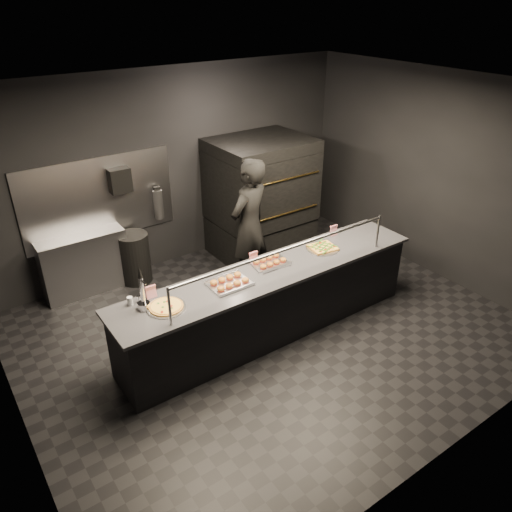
{
  "coord_description": "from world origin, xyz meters",
  "views": [
    {
      "loc": [
        -3.17,
        -4.18,
        3.95
      ],
      "look_at": [
        -0.09,
        0.2,
        1.05
      ],
      "focal_mm": 35.0,
      "sensor_mm": 36.0,
      "label": 1
    }
  ],
  "objects_px": {
    "slider_tray_a": "(230,283)",
    "worker": "(249,226)",
    "beer_tap": "(143,297)",
    "slider_tray_b": "(270,262)",
    "towel_dispenser": "(120,180)",
    "service_counter": "(271,301)",
    "round_pizza": "(166,307)",
    "fire_extinguisher": "(158,204)",
    "square_pizza": "(323,248)",
    "prep_shelf": "(85,264)",
    "trash_bin": "(134,258)",
    "pizza_oven": "(261,198)"
  },
  "relations": [
    {
      "from": "fire_extinguisher",
      "to": "square_pizza",
      "type": "distance_m",
      "value": 2.65
    },
    {
      "from": "beer_tap",
      "to": "fire_extinguisher",
      "type": "bearing_deg",
      "value": 61.13
    },
    {
      "from": "fire_extinguisher",
      "to": "slider_tray_a",
      "type": "distance_m",
      "value": 2.41
    },
    {
      "from": "slider_tray_b",
      "to": "worker",
      "type": "distance_m",
      "value": 1.0
    },
    {
      "from": "square_pizza",
      "to": "round_pizza",
      "type": "bearing_deg",
      "value": -178.57
    },
    {
      "from": "towel_dispenser",
      "to": "square_pizza",
      "type": "relative_size",
      "value": 0.83
    },
    {
      "from": "slider_tray_b",
      "to": "worker",
      "type": "bearing_deg",
      "value": 70.29
    },
    {
      "from": "beer_tap",
      "to": "slider_tray_a",
      "type": "relative_size",
      "value": 1.09
    },
    {
      "from": "service_counter",
      "to": "pizza_oven",
      "type": "distance_m",
      "value": 2.3
    },
    {
      "from": "pizza_oven",
      "to": "worker",
      "type": "bearing_deg",
      "value": -133.74
    },
    {
      "from": "towel_dispenser",
      "to": "slider_tray_b",
      "type": "xyz_separation_m",
      "value": [
        0.97,
        -2.25,
        -0.6
      ]
    },
    {
      "from": "service_counter",
      "to": "trash_bin",
      "type": "bearing_deg",
      "value": 112.22
    },
    {
      "from": "slider_tray_a",
      "to": "worker",
      "type": "distance_m",
      "value": 1.47
    },
    {
      "from": "pizza_oven",
      "to": "slider_tray_b",
      "type": "relative_size",
      "value": 3.87
    },
    {
      "from": "towel_dispenser",
      "to": "square_pizza",
      "type": "height_order",
      "value": "towel_dispenser"
    },
    {
      "from": "trash_bin",
      "to": "service_counter",
      "type": "bearing_deg",
      "value": -67.78
    },
    {
      "from": "slider_tray_a",
      "to": "square_pizza",
      "type": "xyz_separation_m",
      "value": [
        1.47,
        0.05,
        -0.01
      ]
    },
    {
      "from": "service_counter",
      "to": "trash_bin",
      "type": "xyz_separation_m",
      "value": [
        -0.9,
        2.2,
        -0.08
      ]
    },
    {
      "from": "fire_extinguisher",
      "to": "trash_bin",
      "type": "height_order",
      "value": "fire_extinguisher"
    },
    {
      "from": "slider_tray_b",
      "to": "trash_bin",
      "type": "relative_size",
      "value": 0.64
    },
    {
      "from": "towel_dispenser",
      "to": "trash_bin",
      "type": "height_order",
      "value": "towel_dispenser"
    },
    {
      "from": "slider_tray_a",
      "to": "square_pizza",
      "type": "height_order",
      "value": "slider_tray_a"
    },
    {
      "from": "slider_tray_a",
      "to": "worker",
      "type": "bearing_deg",
      "value": 46.61
    },
    {
      "from": "round_pizza",
      "to": "trash_bin",
      "type": "relative_size",
      "value": 0.55
    },
    {
      "from": "prep_shelf",
      "to": "worker",
      "type": "distance_m",
      "value": 2.42
    },
    {
      "from": "trash_bin",
      "to": "slider_tray_a",
      "type": "bearing_deg",
      "value": -82.23
    },
    {
      "from": "fire_extinguisher",
      "to": "slider_tray_b",
      "type": "bearing_deg",
      "value": -79.42
    },
    {
      "from": "service_counter",
      "to": "slider_tray_a",
      "type": "relative_size",
      "value": 8.64
    },
    {
      "from": "slider_tray_a",
      "to": "trash_bin",
      "type": "xyz_separation_m",
      "value": [
        -0.3,
        2.2,
        -0.56
      ]
    },
    {
      "from": "service_counter",
      "to": "square_pizza",
      "type": "bearing_deg",
      "value": 3.47
    },
    {
      "from": "beer_tap",
      "to": "slider_tray_b",
      "type": "bearing_deg",
      "value": 0.54
    },
    {
      "from": "round_pizza",
      "to": "square_pizza",
      "type": "height_order",
      "value": "square_pizza"
    },
    {
      "from": "trash_bin",
      "to": "worker",
      "type": "relative_size",
      "value": 0.39
    },
    {
      "from": "pizza_oven",
      "to": "trash_bin",
      "type": "distance_m",
      "value": 2.2
    },
    {
      "from": "slider_tray_b",
      "to": "trash_bin",
      "type": "distance_m",
      "value": 2.35
    },
    {
      "from": "slider_tray_b",
      "to": "trash_bin",
      "type": "xyz_separation_m",
      "value": [
        -0.97,
        2.07,
        -0.56
      ]
    },
    {
      "from": "round_pizza",
      "to": "fire_extinguisher",
      "type": "bearing_deg",
      "value": 66.22
    },
    {
      "from": "fire_extinguisher",
      "to": "towel_dispenser",
      "type": "bearing_deg",
      "value": -178.96
    },
    {
      "from": "slider_tray_b",
      "to": "fire_extinguisher",
      "type": "bearing_deg",
      "value": 100.58
    },
    {
      "from": "slider_tray_a",
      "to": "slider_tray_b",
      "type": "bearing_deg",
      "value": 10.91
    },
    {
      "from": "round_pizza",
      "to": "slider_tray_a",
      "type": "xyz_separation_m",
      "value": [
        0.81,
        0.01,
        0.01
      ]
    },
    {
      "from": "prep_shelf",
      "to": "trash_bin",
      "type": "relative_size",
      "value": 1.56
    },
    {
      "from": "fire_extinguisher",
      "to": "round_pizza",
      "type": "distance_m",
      "value": 2.63
    },
    {
      "from": "towel_dispenser",
      "to": "beer_tap",
      "type": "height_order",
      "value": "towel_dispenser"
    },
    {
      "from": "towel_dispenser",
      "to": "trash_bin",
      "type": "relative_size",
      "value": 0.45
    },
    {
      "from": "square_pizza",
      "to": "prep_shelf",
      "type": "bearing_deg",
      "value": 137.49
    },
    {
      "from": "towel_dispenser",
      "to": "worker",
      "type": "distance_m",
      "value": 1.94
    },
    {
      "from": "service_counter",
      "to": "pizza_oven",
      "type": "xyz_separation_m",
      "value": [
        1.2,
        1.9,
        0.5
      ]
    },
    {
      "from": "service_counter",
      "to": "towel_dispenser",
      "type": "height_order",
      "value": "towel_dispenser"
    },
    {
      "from": "service_counter",
      "to": "pizza_oven",
      "type": "relative_size",
      "value": 2.15
    }
  ]
}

